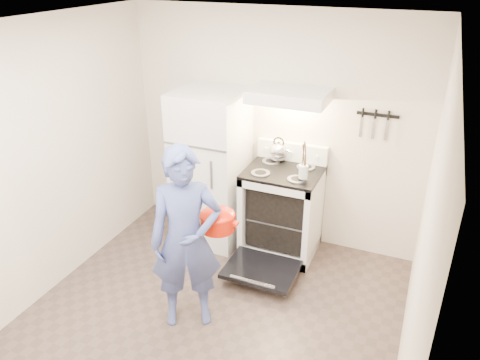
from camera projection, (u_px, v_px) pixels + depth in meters
name	position (u px, v px, depth m)	size (l,w,h in m)	color
floor	(200.00, 332.00, 4.02)	(3.60, 3.60, 0.00)	#4C3D35
back_wall	(274.00, 130.00, 4.98)	(3.20, 0.02, 2.50)	beige
refrigerator	(211.00, 168.00, 5.06)	(0.70, 0.70, 1.70)	silver
stove_body	(282.00, 212.00, 4.97)	(0.76, 0.65, 0.92)	silver
cooktop	(283.00, 172.00, 4.76)	(0.76, 0.65, 0.03)	black
backsplash	(292.00, 152.00, 4.95)	(0.76, 0.07, 0.20)	silver
oven_door	(261.00, 269.00, 4.62)	(0.70, 0.54, 0.04)	black
oven_rack	(282.00, 214.00, 4.98)	(0.60, 0.52, 0.01)	slate
range_hood	(289.00, 96.00, 4.49)	(0.76, 0.50, 0.12)	silver
knife_strip	(378.00, 115.00, 4.46)	(0.40, 0.02, 0.03)	black
pizza_stone	(279.00, 211.00, 5.01)	(0.31, 0.31, 0.02)	olive
tea_kettle	(278.00, 149.00, 4.92)	(0.22, 0.18, 0.27)	silver
utensil_jar	(303.00, 172.00, 4.50)	(0.09, 0.09, 0.13)	silver
person	(186.00, 240.00, 3.83)	(0.59, 0.39, 1.63)	navy
dutch_oven	(218.00, 222.00, 3.90)	(0.36, 0.29, 0.24)	#BC1906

